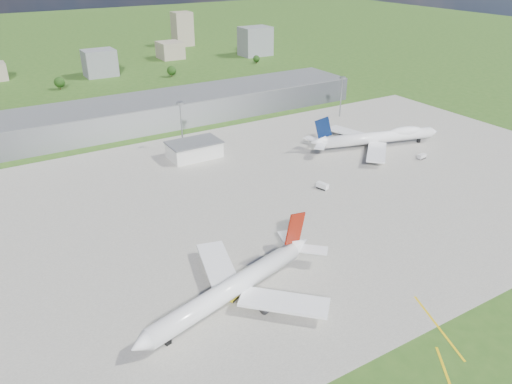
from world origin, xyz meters
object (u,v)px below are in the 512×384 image
airliner_red_twin (235,286)px  airliner_blue_quad (379,137)px  tug_yellow (233,297)px  van_white_far (422,157)px  van_white_near (322,186)px

airliner_red_twin → airliner_blue_quad: (131.57, 75.88, 0.22)m
airliner_red_twin → tug_yellow: bearing=-72.3°
van_white_far → airliner_red_twin: bearing=-167.0°
van_white_near → van_white_far: bearing=-104.8°
airliner_red_twin → van_white_near: 87.65m
van_white_near → tug_yellow: bearing=107.2°
airliner_red_twin → van_white_near: size_ratio=11.70×
airliner_red_twin → van_white_far: airliner_red_twin is taller
airliner_red_twin → tug_yellow: airliner_red_twin is taller
tug_yellow → van_white_near: size_ratio=0.73×
airliner_blue_quad → tug_yellow: bearing=-134.7°
airliner_red_twin → van_white_near: bearing=-161.3°
airliner_red_twin → airliner_blue_quad: 151.88m
airliner_red_twin → tug_yellow: size_ratio=16.02×
airliner_blue_quad → van_white_far: 26.10m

